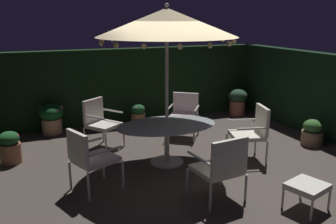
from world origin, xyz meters
name	(u,v)px	position (x,y,z in m)	size (l,w,h in m)	color
ground_plane	(185,164)	(0.00, 0.00, -0.01)	(7.16, 6.59, 0.02)	#453B35
hedge_backdrop_rear	(132,85)	(0.00, 3.15, 0.91)	(7.16, 0.30, 1.82)	black
hedge_backdrop_right	(334,99)	(3.43, 0.00, 0.91)	(0.30, 6.59, 1.82)	black
patio_dining_table	(167,131)	(-0.28, 0.18, 0.60)	(1.81, 1.20, 0.73)	beige
patio_umbrella	(167,23)	(-0.28, 0.18, 2.47)	(2.36, 2.36, 2.78)	beige
patio_chair_north	(100,120)	(-1.20, 1.45, 0.57)	(0.81, 0.81, 0.98)	silver
patio_chair_northeast	(90,156)	(-1.75, -0.39, 0.57)	(0.79, 0.75, 0.98)	silver
patio_chair_east	(221,165)	(-0.10, -1.40, 0.55)	(0.72, 0.69, 0.98)	silver
patio_chair_southeast	(253,130)	(1.25, -0.24, 0.57)	(0.74, 0.73, 1.00)	silver
patio_chair_south	(184,112)	(0.65, 1.45, 0.55)	(0.85, 0.85, 0.94)	silver
ottoman_footrest	(307,187)	(0.86, -2.05, 0.33)	(0.60, 0.58, 0.38)	beige
potted_plant_left_near	(51,117)	(-2.03, 2.75, 0.37)	(0.53, 0.53, 0.68)	tan
potted_plant_front_corner	(238,101)	(2.73, 2.52, 0.38)	(0.50, 0.50, 0.69)	#B0644B
potted_plant_left_far	(138,115)	(-0.06, 2.53, 0.28)	(0.34, 0.34, 0.54)	olive
potted_plant_back_left	(312,132)	(2.86, -0.07, 0.26)	(0.44, 0.44, 0.53)	#84694B
potted_plant_right_far	(10,147)	(-2.88, 1.26, 0.30)	(0.37, 0.37, 0.59)	#9F6146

